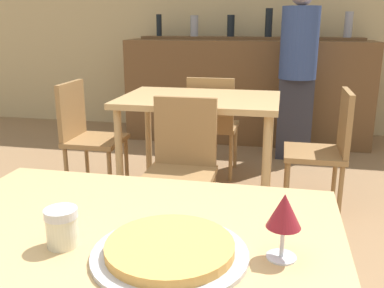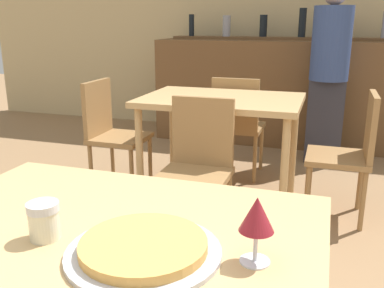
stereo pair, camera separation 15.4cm
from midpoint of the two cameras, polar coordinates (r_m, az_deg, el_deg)
The scene contains 13 objects.
wall_back at distance 5.18m, azimuth 7.21°, elevation 17.24°, with size 8.00×0.05×2.80m.
dining_table_near at distance 1.16m, azimuth -13.59°, elevation -15.79°, with size 1.13×0.89×0.76m.
dining_table_far at distance 2.99m, azimuth -0.46°, elevation 4.59°, with size 1.09×0.77×0.78m.
bar_counter at distance 4.74m, azimuth 6.31°, elevation 7.00°, with size 2.60×0.56×1.09m.
bar_back_shelf at distance 4.81m, azimuth 7.34°, elevation 14.46°, with size 2.39×0.24×0.33m.
chair_far_side_front at distance 2.53m, azimuth -3.15°, elevation -2.30°, with size 0.40×0.40×0.85m.
chair_far_side_back at distance 3.57m, azimuth 1.45°, elevation 3.19°, with size 0.40×0.40×0.85m.
chair_far_side_left at distance 3.33m, azimuth -15.30°, elevation 1.69°, with size 0.40×0.40×0.85m.
chair_far_side_right at distance 2.98m, azimuth 16.17°, elevation -0.03°, with size 0.40×0.40×0.85m.
pizza_tray at distance 1.03m, azimuth -7.40°, elevation -13.97°, with size 0.37×0.37×0.04m.
cheese_shaker at distance 1.12m, azimuth -20.85°, elevation -10.41°, with size 0.08×0.08×0.10m.
person_standing at distance 4.10m, azimuth 12.87°, elevation 9.89°, with size 0.34×0.34×1.61m.
wine_glass at distance 0.97m, azimuth 7.74°, elevation -9.21°, with size 0.08×0.08×0.16m.
Camera 1 is at (0.38, -0.90, 1.28)m, focal length 40.00 mm.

